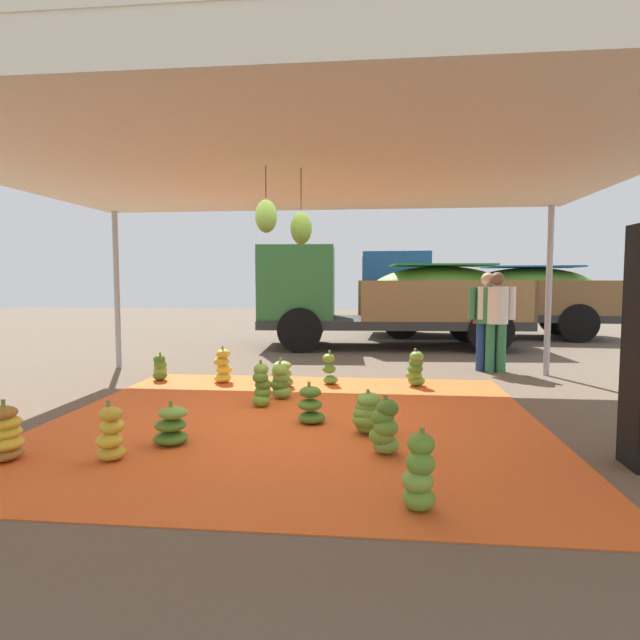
% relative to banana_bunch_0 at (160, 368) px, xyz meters
% --- Properties ---
extents(ground_plane, '(40.00, 40.00, 0.00)m').
position_rel_banana_bunch_0_xyz_m(ground_plane, '(2.51, 0.87, -0.21)').
color(ground_plane, brown).
extents(tarp_orange, '(5.54, 5.36, 0.01)m').
position_rel_banana_bunch_0_xyz_m(tarp_orange, '(2.51, -2.13, -0.20)').
color(tarp_orange, '#E05B23').
rests_on(tarp_orange, ground).
extents(tent_canopy, '(8.00, 7.00, 2.91)m').
position_rel_banana_bunch_0_xyz_m(tent_canopy, '(2.51, -2.21, 2.62)').
color(tent_canopy, '#9EA0A5').
rests_on(tent_canopy, ground).
extents(banana_bunch_0, '(0.29, 0.30, 0.46)m').
position_rel_banana_bunch_0_xyz_m(banana_bunch_0, '(0.00, 0.00, 0.00)').
color(banana_bunch_0, '#477523').
rests_on(banana_bunch_0, tarp_orange).
extents(banana_bunch_1, '(0.39, 0.40, 0.57)m').
position_rel_banana_bunch_0_xyz_m(banana_bunch_1, '(1.04, -0.03, 0.05)').
color(banana_bunch_1, gold).
rests_on(banana_bunch_1, tarp_orange).
extents(banana_bunch_2, '(0.46, 0.46, 0.43)m').
position_rel_banana_bunch_0_xyz_m(banana_bunch_2, '(1.44, -3.12, -0.03)').
color(banana_bunch_2, '#477523').
rests_on(banana_bunch_2, tarp_orange).
extents(banana_bunch_3, '(0.47, 0.50, 0.47)m').
position_rel_banana_bunch_0_xyz_m(banana_bunch_3, '(3.36, -2.56, 0.01)').
color(banana_bunch_3, '#60932D').
rests_on(banana_bunch_3, tarp_orange).
extents(banana_bunch_4, '(0.44, 0.46, 0.54)m').
position_rel_banana_bunch_0_xyz_m(banana_bunch_4, '(0.12, -3.71, 0.03)').
color(banana_bunch_4, '#996628').
rests_on(banana_bunch_4, tarp_orange).
extents(banana_bunch_5, '(0.35, 0.38, 0.55)m').
position_rel_banana_bunch_0_xyz_m(banana_bunch_5, '(3.51, -3.21, 0.05)').
color(banana_bunch_5, '#6B9E38').
rests_on(banana_bunch_5, tarp_orange).
extents(banana_bunch_6, '(0.30, 0.32, 0.54)m').
position_rel_banana_bunch_0_xyz_m(banana_bunch_6, '(1.08, -3.62, 0.03)').
color(banana_bunch_6, gold).
rests_on(banana_bunch_6, tarp_orange).
extents(banana_bunch_7, '(0.35, 0.35, 0.51)m').
position_rel_banana_bunch_0_xyz_m(banana_bunch_7, '(2.15, -1.06, 0.03)').
color(banana_bunch_7, '#6B9E38').
rests_on(banana_bunch_7, tarp_orange).
extents(banana_bunch_8, '(0.42, 0.43, 0.44)m').
position_rel_banana_bunch_0_xyz_m(banana_bunch_8, '(2.03, -0.28, -0.02)').
color(banana_bunch_8, '#60932D').
rests_on(banana_bunch_8, tarp_orange).
extents(banana_bunch_9, '(0.28, 0.30, 0.58)m').
position_rel_banana_bunch_0_xyz_m(banana_bunch_9, '(3.73, -4.36, 0.06)').
color(banana_bunch_9, '#60932D').
rests_on(banana_bunch_9, tarp_orange).
extents(banana_bunch_10, '(0.29, 0.27, 0.53)m').
position_rel_banana_bunch_0_xyz_m(banana_bunch_10, '(2.72, -0.01, 0.02)').
color(banana_bunch_10, '#60932D').
rests_on(banana_bunch_10, tarp_orange).
extents(banana_bunch_11, '(0.31, 0.32, 0.59)m').
position_rel_banana_bunch_0_xyz_m(banana_bunch_11, '(1.99, -1.50, 0.06)').
color(banana_bunch_11, '#60932D').
rests_on(banana_bunch_11, tarp_orange).
extents(banana_bunch_12, '(0.42, 0.42, 0.47)m').
position_rel_banana_bunch_0_xyz_m(banana_bunch_12, '(2.71, -2.23, -0.01)').
color(banana_bunch_12, '#477523').
rests_on(banana_bunch_12, tarp_orange).
extents(banana_bunch_13, '(0.35, 0.32, 0.57)m').
position_rel_banana_bunch_0_xyz_m(banana_bunch_13, '(4.03, -0.02, 0.05)').
color(banana_bunch_13, '#60932D').
rests_on(banana_bunch_13, tarp_orange).
extents(cargo_truck_main, '(6.29, 2.63, 2.40)m').
position_rel_banana_bunch_0_xyz_m(cargo_truck_main, '(3.62, 4.66, 1.03)').
color(cargo_truck_main, '#2D2D2D').
rests_on(cargo_truck_main, ground).
extents(cargo_truck_far, '(6.80, 2.71, 2.40)m').
position_rel_banana_bunch_0_xyz_m(cargo_truck_far, '(6.28, 7.35, 1.04)').
color(cargo_truck_far, '#2D2D2D').
rests_on(cargo_truck_far, ground).
extents(worker_0, '(0.64, 0.39, 1.75)m').
position_rel_banana_bunch_0_xyz_m(worker_0, '(5.52, 1.42, 0.82)').
color(worker_0, '#337A4C').
rests_on(worker_0, ground).
extents(worker_1, '(0.57, 0.35, 1.56)m').
position_rel_banana_bunch_0_xyz_m(worker_1, '(5.46, 1.68, 0.71)').
color(worker_1, navy).
rests_on(worker_1, ground).
extents(worker_2, '(0.64, 0.39, 1.74)m').
position_rel_banana_bunch_0_xyz_m(worker_2, '(5.38, 1.53, 0.81)').
color(worker_2, navy).
rests_on(worker_2, ground).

